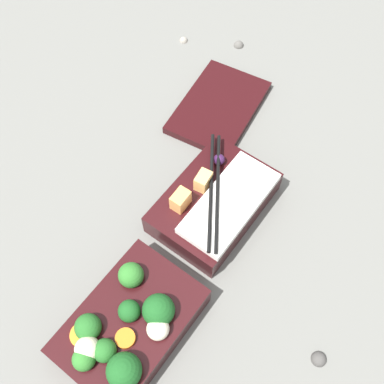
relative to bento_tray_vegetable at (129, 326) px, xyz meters
The scene contains 7 objects.
ground_plane 0.10m from the bento_tray_vegetable, 14.57° to the left, with size 3.00×3.00×0.00m, color slate.
bento_tray_vegetable is the anchor object (origin of this frame).
bento_tray_rice 0.21m from the bento_tray_vegetable, ahead, with size 0.18×0.12×0.07m.
bento_lid 0.40m from the bento_tray_vegetable, 18.15° to the left, with size 0.18×0.12×0.01m, color black.
pebble_0 0.55m from the bento_tray_vegetable, 30.01° to the left, with size 0.02×0.02×0.02m, color gray.
pebble_1 0.24m from the bento_tray_vegetable, 61.63° to the right, with size 0.02×0.02×0.02m, color #474442.
pebble_2 0.56m from the bento_tray_vegetable, 19.10° to the left, with size 0.02×0.02×0.02m, color #595651.
Camera 1 is at (-0.15, -0.17, 0.60)m, focal length 42.00 mm.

